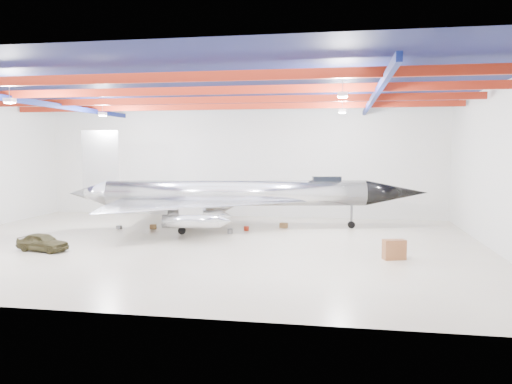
# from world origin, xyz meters

# --- Properties ---
(floor) EXTENTS (40.00, 40.00, 0.00)m
(floor) POSITION_xyz_m (0.00, 0.00, 0.00)
(floor) COLOR #C5B49C
(floor) RESTS_ON ground
(wall_back) EXTENTS (40.00, 0.00, 40.00)m
(wall_back) POSITION_xyz_m (0.00, 15.00, 5.50)
(wall_back) COLOR silver
(wall_back) RESTS_ON floor
(wall_right) EXTENTS (0.00, 30.00, 30.00)m
(wall_right) POSITION_xyz_m (20.00, 0.00, 5.50)
(wall_right) COLOR silver
(wall_right) RESTS_ON floor
(ceiling) EXTENTS (40.00, 40.00, 0.00)m
(ceiling) POSITION_xyz_m (0.00, 0.00, 11.00)
(ceiling) COLOR #0A0F38
(ceiling) RESTS_ON wall_back
(ceiling_structure) EXTENTS (39.50, 29.50, 1.08)m
(ceiling_structure) POSITION_xyz_m (0.00, 0.00, 10.32)
(ceiling_structure) COLOR maroon
(ceiling_structure) RESTS_ON ceiling
(jet_aircraft) EXTENTS (30.14, 20.29, 8.27)m
(jet_aircraft) POSITION_xyz_m (1.28, 7.19, 2.71)
(jet_aircraft) COLOR silver
(jet_aircraft) RESTS_ON floor
(jeep) EXTENTS (3.75, 2.06, 1.21)m
(jeep) POSITION_xyz_m (-9.45, -4.03, 0.60)
(jeep) COLOR #3B361D
(jeep) RESTS_ON floor
(desk) EXTENTS (1.48, 1.04, 1.23)m
(desk) POSITION_xyz_m (13.25, -2.69, 0.61)
(desk) COLOR brown
(desk) RESTS_ON floor
(crate_ply) EXTENTS (0.64, 0.57, 0.38)m
(crate_ply) POSITION_xyz_m (-5.63, 5.88, 0.19)
(crate_ply) COLOR olive
(crate_ply) RESTS_ON floor
(toolbox_red) EXTENTS (0.55, 0.49, 0.32)m
(toolbox_red) POSITION_xyz_m (-0.70, 9.44, 0.16)
(toolbox_red) COLOR maroon
(toolbox_red) RESTS_ON floor
(engine_drum) EXTENTS (0.55, 0.55, 0.38)m
(engine_drum) POSITION_xyz_m (1.29, 4.72, 0.19)
(engine_drum) COLOR #59595B
(engine_drum) RESTS_ON floor
(parts_bin) EXTENTS (0.74, 0.67, 0.42)m
(parts_bin) POSITION_xyz_m (5.18, 8.36, 0.21)
(parts_bin) COLOR olive
(parts_bin) RESTS_ON floor
(crate_small) EXTENTS (0.47, 0.41, 0.28)m
(crate_small) POSITION_xyz_m (-8.51, 5.48, 0.14)
(crate_small) COLOR #59595B
(crate_small) RESTS_ON floor
(tool_chest) EXTENTS (0.53, 0.53, 0.37)m
(tool_chest) POSITION_xyz_m (2.30, 6.37, 0.19)
(tool_chest) COLOR maroon
(tool_chest) RESTS_ON floor
(spares_box) EXTENTS (0.43, 0.43, 0.38)m
(spares_box) POSITION_xyz_m (-0.72, 8.62, 0.19)
(spares_box) COLOR #59595B
(spares_box) RESTS_ON floor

